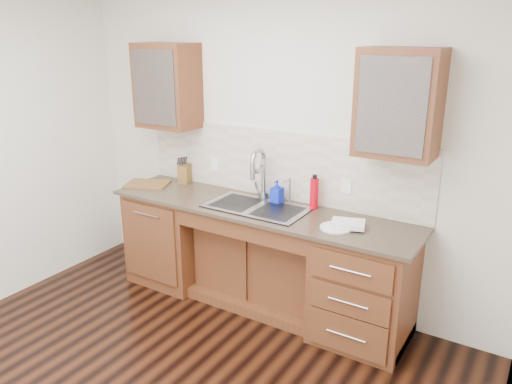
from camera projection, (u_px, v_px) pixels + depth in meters
The scene contains 23 objects.
wall_back at pixel (280, 147), 4.29m from camera, with size 4.00×0.10×2.70m, color silver.
base_cabinet_left at pixel (174, 235), 4.76m from camera, with size 0.70×0.62×0.88m, color #593014.
base_cabinet_center at pixel (264, 264), 4.38m from camera, with size 1.20×0.44×0.70m, color #593014.
base_cabinet_right at pixel (364, 287), 3.81m from camera, with size 0.70×0.62×0.88m, color #593014.
countertop at pixel (258, 209), 4.13m from camera, with size 2.70×0.65×0.03m, color #84705B.
backsplash at pixel (277, 164), 4.29m from camera, with size 2.70×0.02×0.59m, color beige.
sink at pixel (257, 217), 4.14m from camera, with size 0.84×0.46×0.19m, color #9E9EA5.
faucet at pixel (264, 177), 4.27m from camera, with size 0.04×0.04×0.40m, color #999993.
filter_tap at pixel (290, 190), 4.18m from camera, with size 0.02×0.02×0.24m, color #999993.
upper_cabinet_left at pixel (167, 86), 4.49m from camera, with size 0.55×0.34×0.75m, color #593014.
upper_cabinet_right at pixel (399, 103), 3.44m from camera, with size 0.55×0.34×0.75m, color #593014.
outlet_left at pixel (215, 164), 4.63m from camera, with size 0.08×0.01×0.12m, color white.
outlet_right at pixel (347, 186), 3.98m from camera, with size 0.08×0.01×0.12m, color white.
soap_bottle at pixel (277, 192), 4.20m from camera, with size 0.09×0.09×0.20m, color #0C23BA.
water_bottle at pixel (314, 194), 4.05m from camera, with size 0.07×0.07×0.26m, color #BB0112.
plate at pixel (336, 228), 3.68m from camera, with size 0.24×0.24×0.01m, color silver.
dish_towel at pixel (348, 224), 3.68m from camera, with size 0.24×0.18×0.04m, color white.
knife_block at pixel (185, 173), 4.78m from camera, with size 0.10×0.16×0.17m, color brown.
cutting_board at pixel (147, 184), 4.72m from camera, with size 0.39×0.27×0.02m, color olive.
cup_left_a at pixel (155, 91), 4.58m from camera, with size 0.11×0.11×0.09m, color white.
cup_left_b at pixel (181, 94), 4.43m from camera, with size 0.09×0.09×0.08m, color white.
cup_right_a at pixel (377, 110), 3.53m from camera, with size 0.11×0.11×0.09m, color white.
cup_right_b at pixel (410, 112), 3.41m from camera, with size 0.10×0.10×0.10m, color silver.
Camera 1 is at (2.03, -1.88, 2.32)m, focal length 35.00 mm.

